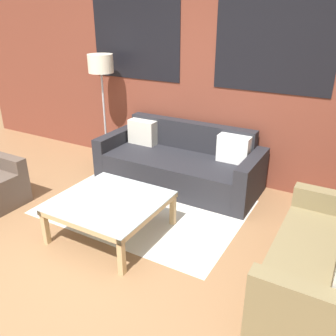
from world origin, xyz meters
name	(u,v)px	position (x,y,z in m)	size (l,w,h in m)	color
ground_plane	(81,264)	(0.00, 0.00, 0.00)	(16.00, 16.00, 0.00)	#8E6642
wall_back_brick	(198,72)	(0.00, 2.44, 1.41)	(8.40, 0.09, 2.80)	brown
rug	(145,207)	(-0.05, 1.18, 0.00)	(2.28, 1.63, 0.00)	silver
couch_dark	(180,164)	(0.00, 1.95, 0.28)	(2.14, 0.88, 0.78)	#232328
settee_vintage	(331,268)	(2.02, 0.65, 0.31)	(0.80, 1.53, 0.92)	olive
coffee_table	(111,205)	(-0.05, 0.55, 0.34)	(1.00, 1.00, 0.39)	silver
floor_lamp	(101,70)	(-1.31, 2.06, 1.38)	(0.35, 0.35, 1.60)	#B2B2B7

